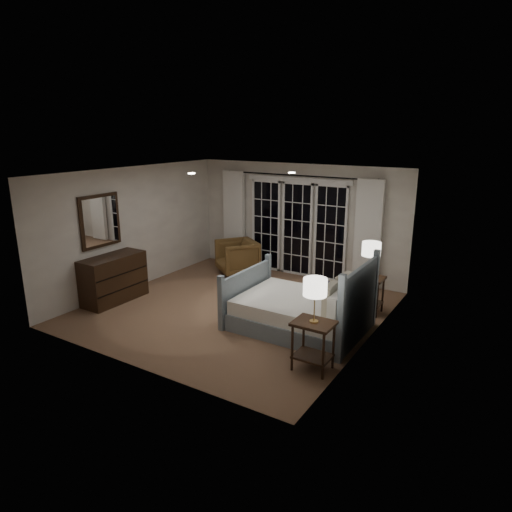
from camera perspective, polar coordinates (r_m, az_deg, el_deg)
The scene contains 20 objects.
floor at distance 8.53m, azimuth -2.56°, elevation -6.61°, with size 5.00×5.00×0.00m, color #8C694B.
ceiling at distance 7.92m, azimuth -2.78°, elevation 10.36°, with size 5.00×5.00×0.00m, color silver.
wall_left at distance 9.74m, azimuth -14.93°, elevation 3.41°, with size 0.02×5.00×2.50m, color silver.
wall_right at distance 7.08m, azimuth 14.29°, elevation -1.09°, with size 0.02×5.00×2.50m, color silver.
wall_back at distance 10.24m, azimuth 5.27°, elevation 4.47°, with size 5.00×0.02×2.50m, color silver.
wall_front at distance 6.32m, azimuth -15.59°, elevation -3.21°, with size 5.00×0.02×2.50m, color silver.
french_doors at distance 10.24m, azimuth 5.14°, elevation 3.55°, with size 2.50×0.04×2.20m.
curtain_rod at distance 10.01m, azimuth 5.15°, elevation 10.00°, with size 0.03×0.03×3.50m, color black.
curtain_left at distance 10.98m, azimuth -2.76°, elevation 4.75°, with size 0.55×0.10×2.25m, color silver.
curtain_right at distance 9.55m, azimuth 13.82°, elevation 2.63°, with size 0.55×0.10×2.25m, color silver.
downlight_a at distance 8.03m, azimuth 4.48°, elevation 10.33°, with size 0.12×0.12×0.01m, color white.
downlight_b at distance 7.97m, azimuth -8.06°, elevation 10.19°, with size 0.12×0.12×0.01m, color white.
bed at distance 7.65m, azimuth 5.77°, elevation -6.82°, with size 2.12×1.51×1.23m.
nightstand_left at distance 6.37m, azimuth 7.17°, elevation -10.15°, with size 0.55×0.44×0.71m.
nightstand_right at distance 8.47m, azimuth 13.89°, elevation -4.01°, with size 0.52×0.42×0.67m.
lamp_left at distance 6.09m, azimuth 7.40°, elevation -3.93°, with size 0.32×0.32×0.62m.
lamp_right at distance 8.25m, azimuth 14.22°, elevation 0.82°, with size 0.33×0.33×0.64m.
armchair at distance 10.45m, azimuth -2.37°, elevation -0.12°, with size 0.83×0.85×0.78m, color brown.
dresser at distance 9.18m, azimuth -17.36°, elevation -2.70°, with size 0.54×1.27×0.90m.
mirror at distance 9.09m, azimuth -18.91°, elevation 4.17°, with size 0.05×0.85×1.00m.
Camera 1 is at (4.47, -6.50, 3.24)m, focal length 32.00 mm.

